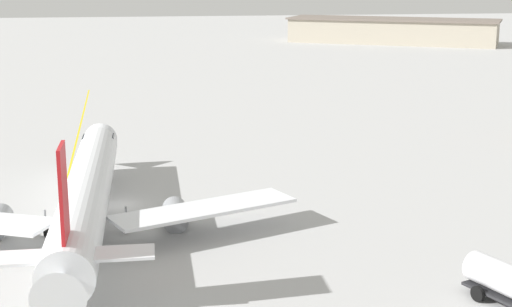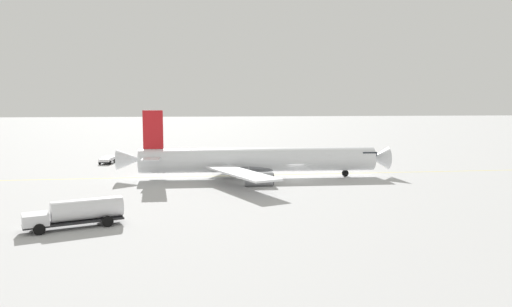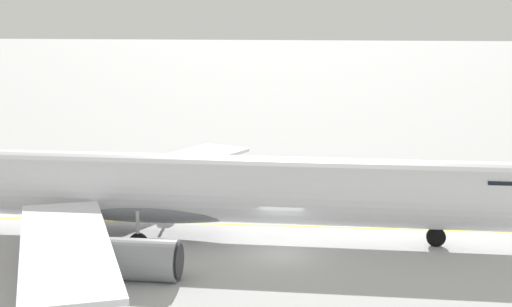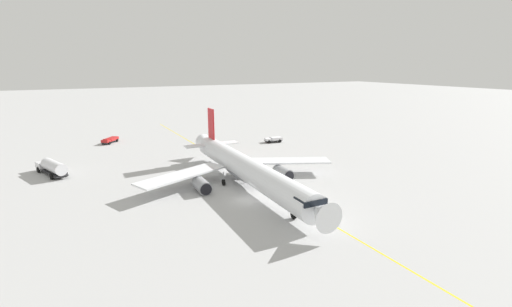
# 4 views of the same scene
# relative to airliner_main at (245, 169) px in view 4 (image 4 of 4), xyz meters

# --- Properties ---
(ground_plane) EXTENTS (600.00, 600.00, 0.00)m
(ground_plane) POSITION_rel_airliner_main_xyz_m (6.48, -2.49, -2.83)
(ground_plane) COLOR #B2B2B2
(airliner_main) EXTENTS (44.95, 36.21, 11.27)m
(airliner_main) POSITION_rel_airliner_main_xyz_m (0.00, 0.00, 0.00)
(airliner_main) COLOR white
(airliner_main) RESTS_ON ground_plane
(ops_pickup_truck) EXTENTS (5.40, 4.71, 1.41)m
(ops_pickup_truck) POSITION_rel_airliner_main_xyz_m (-46.36, -16.91, -2.02)
(ops_pickup_truck) COLOR #232326
(ops_pickup_truck) RESTS_ON ground_plane
(pushback_tug_truck) EXTENTS (2.83, 4.74, 1.30)m
(pushback_tug_truck) POSITION_rel_airliner_main_xyz_m (-27.71, 21.54, -2.03)
(pushback_tug_truck) COLOR #232326
(pushback_tug_truck) RESTS_ON ground_plane
(fuel_tanker_truck) EXTENTS (9.72, 5.67, 2.87)m
(fuel_tanker_truck) POSITION_rel_airliner_main_xyz_m (-21.31, -29.19, -1.24)
(fuel_tanker_truck) COLOR #232326
(fuel_tanker_truck) RESTS_ON ground_plane
(taxiway_centreline) EXTENTS (151.83, 3.12, 0.01)m
(taxiway_centreline) POSITION_rel_airliner_main_xyz_m (4.44, 2.94, -2.83)
(taxiway_centreline) COLOR yellow
(taxiway_centreline) RESTS_ON ground_plane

